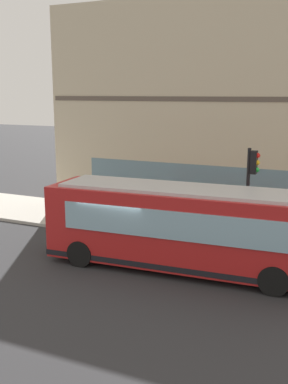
% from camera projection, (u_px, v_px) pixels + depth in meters
% --- Properties ---
extents(ground, '(120.00, 120.00, 0.00)m').
position_uv_depth(ground, '(123.00, 262.00, 17.70)').
color(ground, '#2D2D30').
extents(sidewalk_curb, '(4.66, 40.00, 0.15)m').
position_uv_depth(sidewalk_curb, '(170.00, 227.00, 22.06)').
color(sidewalk_curb, '#B2ADA3').
rests_on(sidewalk_curb, ground).
extents(building_corner, '(6.37, 16.24, 11.04)m').
position_uv_depth(building_corner, '(207.00, 108.00, 25.79)').
color(building_corner, beige).
rests_on(building_corner, ground).
extents(city_bus_nearside, '(3.14, 10.17, 3.07)m').
position_uv_depth(city_bus_nearside, '(182.00, 228.00, 16.73)').
color(city_bus_nearside, red).
rests_on(city_bus_nearside, ground).
extents(traffic_light_near_corner, '(0.32, 0.49, 4.13)m').
position_uv_depth(traffic_light_near_corner, '(251.00, 180.00, 17.99)').
color(traffic_light_near_corner, black).
rests_on(traffic_light_near_corner, sidewalk_curb).
extents(fire_hydrant, '(0.35, 0.35, 0.74)m').
position_uv_depth(fire_hydrant, '(178.00, 209.00, 23.65)').
color(fire_hydrant, red).
rests_on(fire_hydrant, sidewalk_curb).
extents(pedestrian_by_light_pole, '(0.32, 0.32, 1.82)m').
position_uv_depth(pedestrian_by_light_pole, '(225.00, 205.00, 21.54)').
color(pedestrian_by_light_pole, silver).
rests_on(pedestrian_by_light_pole, sidewalk_curb).
extents(pedestrian_near_hydrant, '(0.32, 0.32, 1.68)m').
position_uv_depth(pedestrian_near_hydrant, '(89.00, 200.00, 23.08)').
color(pedestrian_near_hydrant, gold).
rests_on(pedestrian_near_hydrant, sidewalk_curb).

